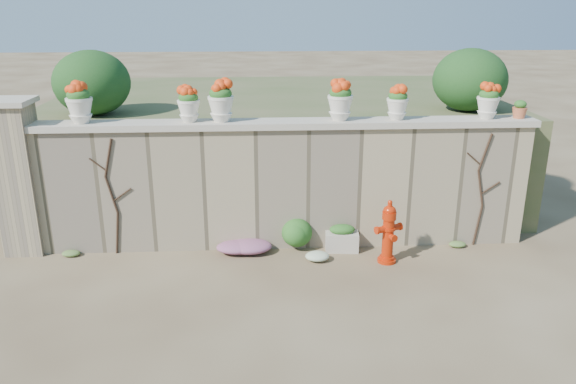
{
  "coord_description": "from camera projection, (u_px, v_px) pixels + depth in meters",
  "views": [
    {
      "loc": [
        -0.39,
        -6.86,
        3.88
      ],
      "look_at": [
        0.07,
        1.4,
        1.06
      ],
      "focal_mm": 35.0,
      "sensor_mm": 36.0,
      "label": 1
    }
  ],
  "objects": [
    {
      "name": "urn_pot_3",
      "position": [
        340.0,
        101.0,
        8.72
      ],
      "size": [
        0.4,
        0.4,
        0.62
      ],
      "color": "silver",
      "rests_on": "wall_cap"
    },
    {
      "name": "vine_left",
      "position": [
        112.0,
        195.0,
        8.78
      ],
      "size": [
        0.6,
        0.04,
        1.91
      ],
      "color": "black",
      "rests_on": "ground"
    },
    {
      "name": "terracotta_pot",
      "position": [
        520.0,
        110.0,
        8.94
      ],
      "size": [
        0.23,
        0.23,
        0.28
      ],
      "color": "#B95D38",
      "rests_on": "wall_cap"
    },
    {
      "name": "urn_pot_5",
      "position": [
        488.0,
        101.0,
        8.86
      ],
      "size": [
        0.35,
        0.35,
        0.55
      ],
      "color": "silver",
      "rests_on": "wall_cap"
    },
    {
      "name": "urn_pot_0",
      "position": [
        79.0,
        103.0,
        8.51
      ],
      "size": [
        0.4,
        0.4,
        0.63
      ],
      "color": "silver",
      "rests_on": "wall_cap"
    },
    {
      "name": "planter_box",
      "position": [
        342.0,
        238.0,
        9.15
      ],
      "size": [
        0.56,
        0.36,
        0.45
      ],
      "rotation": [
        0.0,
        0.0,
        -0.09
      ],
      "color": "#BFB3A2",
      "rests_on": "ground"
    },
    {
      "name": "fire_hydrant",
      "position": [
        388.0,
        232.0,
        8.63
      ],
      "size": [
        0.44,
        0.31,
        1.02
      ],
      "rotation": [
        0.0,
        0.0,
        0.35
      ],
      "color": "#B52206",
      "rests_on": "ground"
    },
    {
      "name": "back_shrub_right",
      "position": [
        470.0,
        80.0,
        9.94
      ],
      "size": [
        1.3,
        1.3,
        1.1
      ],
      "primitive_type": "ellipsoid",
      "color": "#143814",
      "rests_on": "raised_fill"
    },
    {
      "name": "green_shrub",
      "position": [
        298.0,
        231.0,
        9.12
      ],
      "size": [
        0.68,
        0.61,
        0.65
      ],
      "primitive_type": "ellipsoid",
      "color": "#1E5119",
      "rests_on": "ground"
    },
    {
      "name": "raised_fill",
      "position": [
        275.0,
        141.0,
        12.15
      ],
      "size": [
        9.0,
        6.0,
        2.0
      ],
      "primitive_type": "cube",
      "color": "#384C23",
      "rests_on": "ground"
    },
    {
      "name": "urn_pot_2",
      "position": [
        221.0,
        101.0,
        8.62
      ],
      "size": [
        0.4,
        0.4,
        0.63
      ],
      "color": "silver",
      "rests_on": "wall_cap"
    },
    {
      "name": "white_flowers",
      "position": [
        321.0,
        257.0,
        8.76
      ],
      "size": [
        0.5,
        0.4,
        0.18
      ],
      "primitive_type": "ellipsoid",
      "color": "white",
      "rests_on": "ground"
    },
    {
      "name": "gate_pillar",
      "position": [
        19.0,
        177.0,
        8.82
      ],
      "size": [
        0.72,
        0.72,
        2.48
      ],
      "color": "#968564",
      "rests_on": "ground"
    },
    {
      "name": "ground",
      "position": [
        288.0,
        297.0,
        7.75
      ],
      "size": [
        80.0,
        80.0,
        0.0
      ],
      "primitive_type": "plane",
      "color": "brown",
      "rests_on": "ground"
    },
    {
      "name": "magenta_clump",
      "position": [
        247.0,
        244.0,
        9.12
      ],
      "size": [
        0.96,
        0.64,
        0.26
      ],
      "primitive_type": "ellipsoid",
      "color": "#BF26A1",
      "rests_on": "ground"
    },
    {
      "name": "wall_cap",
      "position": [
        282.0,
        124.0,
        8.79
      ],
      "size": [
        8.1,
        0.52,
        0.1
      ],
      "primitive_type": "cube",
      "color": "#BFB3A2",
      "rests_on": "stone_wall"
    },
    {
      "name": "vine_right",
      "position": [
        481.0,
        189.0,
        9.1
      ],
      "size": [
        0.6,
        0.04,
        1.91
      ],
      "color": "black",
      "rests_on": "ground"
    },
    {
      "name": "urn_pot_1",
      "position": [
        189.0,
        104.0,
        8.61
      ],
      "size": [
        0.35,
        0.35,
        0.55
      ],
      "color": "silver",
      "rests_on": "wall_cap"
    },
    {
      "name": "stone_wall",
      "position": [
        282.0,
        187.0,
        9.13
      ],
      "size": [
        8.0,
        0.4,
        2.0
      ],
      "primitive_type": "cube",
      "color": "#968564",
      "rests_on": "ground"
    },
    {
      "name": "back_shrub_left",
      "position": [
        92.0,
        83.0,
        9.59
      ],
      "size": [
        1.3,
        1.3,
        1.1
      ],
      "primitive_type": "ellipsoid",
      "color": "#143814",
      "rests_on": "raised_fill"
    },
    {
      "name": "urn_pot_4",
      "position": [
        397.0,
        103.0,
        8.79
      ],
      "size": [
        0.34,
        0.34,
        0.54
      ],
      "color": "silver",
      "rests_on": "wall_cap"
    }
  ]
}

